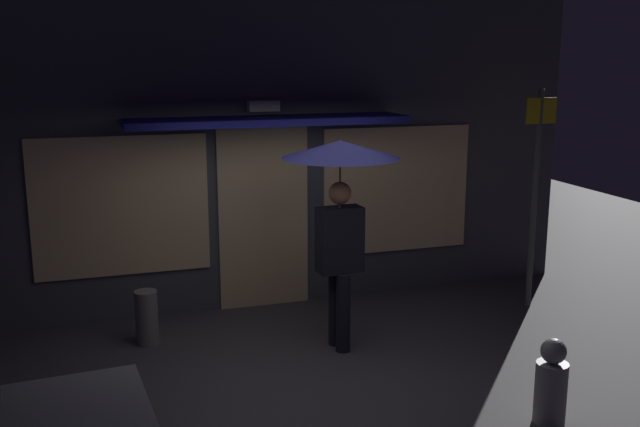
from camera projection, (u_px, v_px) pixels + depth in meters
The scene contains 6 objects.
ground_plane at pixel (319, 377), 6.91m from camera, with size 18.00×18.00×0.00m, color #423F44.
building_facade at pixel (259, 138), 8.64m from camera, with size 8.14×1.00×4.14m.
person_with_umbrella at pixel (340, 187), 7.25m from camera, with size 1.18×1.18×2.20m.
street_sign_post at pixel (535, 187), 8.58m from camera, with size 0.40×0.07×2.64m.
sidewalk_bollard at pixel (147, 318), 7.66m from camera, with size 0.24×0.24×0.59m, color slate.
fire_hydrant at pixel (551, 384), 6.00m from camera, with size 0.27×0.27×0.75m.
Camera 1 is at (-1.98, -6.10, 3.02)m, focal length 40.45 mm.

